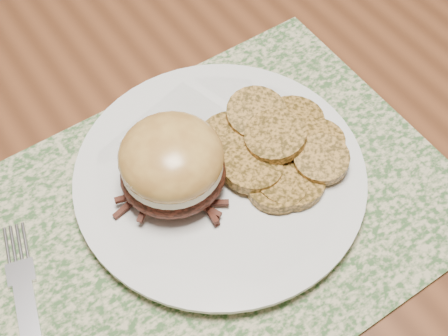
% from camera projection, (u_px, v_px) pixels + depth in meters
% --- Properties ---
extents(ground, '(3.50, 3.50, 0.00)m').
position_uv_depth(ground, '(216.00, 323.00, 1.30)').
color(ground, '#4F2D1B').
rests_on(ground, ground).
extents(dining_table, '(1.50, 0.90, 0.75)m').
position_uv_depth(dining_table, '(210.00, 125.00, 0.74)').
color(dining_table, brown).
rests_on(dining_table, ground).
extents(placemat, '(0.45, 0.33, 0.00)m').
position_uv_depth(placemat, '(212.00, 214.00, 0.58)').
color(placemat, '#385B2F').
rests_on(placemat, dining_table).
extents(dinner_plate, '(0.26, 0.26, 0.02)m').
position_uv_depth(dinner_plate, '(220.00, 176.00, 0.59)').
color(dinner_plate, silver).
rests_on(dinner_plate, placemat).
extents(pork_sandwich, '(0.12, 0.12, 0.07)m').
position_uv_depth(pork_sandwich, '(172.00, 164.00, 0.55)').
color(pork_sandwich, black).
rests_on(pork_sandwich, dinner_plate).
extents(roasted_potatoes, '(0.15, 0.17, 0.03)m').
position_uv_depth(roasted_potatoes, '(277.00, 149.00, 0.59)').
color(roasted_potatoes, '#A57230').
rests_on(roasted_potatoes, dinner_plate).
extents(fork, '(0.07, 0.20, 0.00)m').
position_uv_depth(fork, '(30.00, 327.00, 0.52)').
color(fork, silver).
rests_on(fork, placemat).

